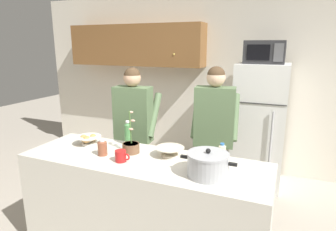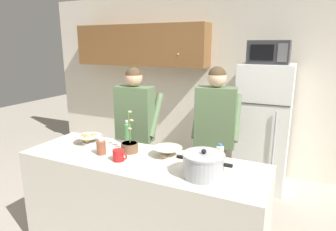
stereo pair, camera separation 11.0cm
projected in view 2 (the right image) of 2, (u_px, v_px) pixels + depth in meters
back_wall_unit at (202, 74)px, 4.38m from camera, size 6.00×0.48×2.60m
kitchen_island at (141, 207)px, 2.53m from camera, size 2.10×0.68×0.92m
refrigerator at (263, 127)px, 3.75m from camera, size 0.64×0.68×1.62m
microwave at (269, 52)px, 3.50m from camera, size 0.48×0.37×0.28m
person_near_pot at (135, 122)px, 3.25m from camera, size 0.52×0.44×1.61m
person_by_sink at (215, 125)px, 3.04m from camera, size 0.55×0.47×1.64m
cooking_pot at (203, 165)px, 2.07m from camera, size 0.42×0.31×0.21m
coffee_mug at (119, 155)px, 2.36m from camera, size 0.13×0.09×0.10m
bread_bowl at (89, 139)px, 2.77m from camera, size 0.24×0.24×0.10m
empty_bowl at (168, 151)px, 2.46m from camera, size 0.25×0.25×0.08m
bottle_near_edge at (220, 152)px, 2.37m from camera, size 0.06×0.06×0.14m
bottle_mid_counter at (101, 146)px, 2.50m from camera, size 0.08×0.08×0.14m
bottle_far_corner at (127, 132)px, 2.75m from camera, size 0.06×0.06×0.23m
potted_orchid at (130, 146)px, 2.55m from camera, size 0.15×0.15×0.38m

